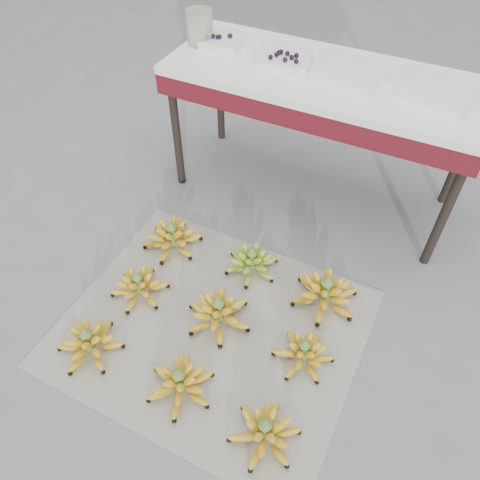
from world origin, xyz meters
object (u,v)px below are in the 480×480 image
at_px(vendor_table, 323,89).
at_px(tray_far_right, 439,94).
at_px(bunch_front_center, 180,383).
at_px(bunch_back_right, 325,293).
at_px(bunch_back_left, 172,238).
at_px(glass_jar, 200,27).
at_px(bunch_front_right, 264,432).
at_px(tray_left, 285,61).
at_px(newspaper_mat, 212,328).
at_px(tray_far_left, 221,42).
at_px(tray_right, 353,74).
at_px(bunch_mid_left, 139,286).
at_px(bunch_back_center, 252,262).
at_px(bunch_front_left, 89,343).
at_px(bunch_mid_center, 219,313).
at_px(bunch_mid_right, 303,353).

xyz_separation_m(vendor_table, tray_far_right, (0.50, -0.01, 0.10)).
relative_size(bunch_front_center, bunch_back_right, 0.85).
xyz_separation_m(bunch_back_left, glass_jar, (-0.20, 0.72, 0.73)).
height_order(bunch_front_right, vendor_table, vendor_table).
distance_m(tray_left, tray_far_right, 0.70).
bearing_deg(bunch_back_left, bunch_back_right, 25.28).
distance_m(newspaper_mat, tray_far_left, 1.40).
height_order(bunch_front_right, tray_right, tray_right).
bearing_deg(bunch_mid_left, bunch_back_center, 29.08).
height_order(bunch_front_left, bunch_front_center, same).
height_order(bunch_front_left, tray_right, tray_right).
height_order(bunch_front_center, bunch_mid_center, bunch_mid_center).
bearing_deg(newspaper_mat, tray_far_left, 114.94).
bearing_deg(bunch_front_left, tray_far_left, 90.10).
xyz_separation_m(bunch_front_right, bunch_mid_right, (0.01, 0.36, -0.00)).
distance_m(bunch_mid_left, tray_right, 1.36).
relative_size(bunch_back_center, glass_jar, 2.01).
bearing_deg(bunch_front_right, bunch_mid_right, 67.18).
bearing_deg(tray_left, bunch_mid_left, -103.88).
bearing_deg(bunch_back_center, bunch_mid_left, -158.21).
relative_size(bunch_front_left, bunch_front_right, 0.84).
distance_m(bunch_mid_right, bunch_back_right, 0.32).
height_order(bunch_mid_right, tray_left, tray_left).
distance_m(newspaper_mat, bunch_back_left, 0.53).
distance_m(tray_far_right, glass_jar, 1.17).
bearing_deg(glass_jar, bunch_mid_right, -45.45).
xyz_separation_m(bunch_back_left, tray_far_left, (-0.10, 0.74, 0.67)).
relative_size(vendor_table, tray_left, 5.76).
relative_size(newspaper_mat, bunch_back_right, 3.21).
bearing_deg(bunch_back_left, vendor_table, 81.47).
relative_size(bunch_front_left, bunch_front_center, 0.87).
bearing_deg(bunch_back_center, bunch_back_left, 164.67).
distance_m(bunch_front_right, tray_far_right, 1.54).
bearing_deg(bunch_front_left, bunch_back_left, 86.56).
bearing_deg(bunch_front_center, bunch_back_left, 139.59).
height_order(newspaper_mat, vendor_table, vendor_table).
bearing_deg(bunch_back_right, bunch_front_right, -110.68).
bearing_deg(tray_right, bunch_mid_right, -77.54).
bearing_deg(glass_jar, tray_right, -0.49).
bearing_deg(vendor_table, bunch_mid_center, -92.82).
relative_size(bunch_mid_center, tray_right, 1.22).
bearing_deg(bunch_back_center, tray_left, 82.96).
xyz_separation_m(bunch_back_left, tray_far_right, (0.97, 0.70, 0.67)).
bearing_deg(bunch_front_center, bunch_mid_right, 56.97).
bearing_deg(bunch_front_right, tray_right, 77.79).
bearing_deg(bunch_mid_center, glass_jar, 144.18).
distance_m(bunch_front_left, tray_far_right, 1.80).
bearing_deg(tray_right, bunch_front_right, -81.19).
relative_size(bunch_back_left, bunch_back_right, 0.98).
xyz_separation_m(bunch_mid_left, bunch_back_right, (0.78, 0.33, 0.01)).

